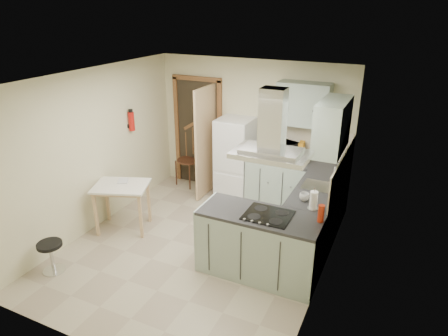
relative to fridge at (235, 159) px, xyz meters
The scene contains 28 objects.
floor 1.96m from the fridge, 83.66° to the right, with size 4.20×4.20×0.00m, color tan.
ceiling 2.52m from the fridge, 83.66° to the right, with size 4.20×4.20×0.00m, color silver.
back_wall 0.62m from the fridge, 56.31° to the left, with size 3.60×3.60×0.00m, color beige.
left_wall 2.46m from the fridge, 131.63° to the right, with size 4.20×4.20×0.00m, color beige.
right_wall 2.74m from the fridge, 41.99° to the right, with size 4.20×4.20×0.00m, color beige.
doorway 0.99m from the fridge, 163.30° to the left, with size 1.10×0.12×2.10m, color brown.
fridge is the anchor object (origin of this frame).
counter_back 0.91m from the fridge, ahead, with size 1.08×0.60×0.90m, color #9EB2A0.
counter_right 1.85m from the fridge, 21.66° to the right, with size 0.60×1.95×0.90m, color #9EB2A0.
splashback 1.26m from the fridge, 13.94° to the left, with size 1.68×0.02×0.50m, color beige.
wall_cabinet_back 1.60m from the fridge, ahead, with size 0.85×0.35×0.70m, color #9EB2A0.
wall_cabinet_right 2.33m from the fridge, 27.50° to the right, with size 0.35×0.90×0.70m, color #9EB2A0.
peninsula 2.35m from the fridge, 58.26° to the right, with size 1.55×0.65×0.90m, color #9EB2A0.
hob 2.39m from the fridge, 56.21° to the right, with size 0.58×0.50×0.01m, color black.
extractor_hood 2.57m from the fridge, 56.21° to the right, with size 0.90×0.55×0.10m, color silver.
sink 1.91m from the fridge, 26.57° to the right, with size 0.45×0.40×0.01m, color silver.
fire_extinguisher 1.93m from the fridge, 149.70° to the right, with size 0.10×0.10×0.32m, color #B2140F.
drop_leaf_table 2.17m from the fridge, 121.88° to the right, with size 0.82×0.61×0.77m, color tan.
bentwood_chair 1.08m from the fridge, behind, with size 0.45×0.45×1.02m, color #482D18.
stool 3.42m from the fridge, 112.66° to the right, with size 0.33×0.33×0.44m, color black.
microwave 0.87m from the fridge, ahead, with size 0.57×0.39×0.32m, color black.
kettle 1.31m from the fridge, ahead, with size 0.14×0.14×0.20m, color white.
cereal_box 1.22m from the fridge, ahead, with size 0.08×0.20×0.31m, color orange.
soap_bottle 1.92m from the fridge, 10.55° to the right, with size 0.09×0.09×0.20m, color #B5B4C1.
paper_towel 2.39m from the fridge, 41.16° to the right, with size 0.10×0.10×0.25m, color white.
cup 2.14m from the fridge, 40.29° to the right, with size 0.13×0.13×0.10m, color silver.
red_bottle 2.70m from the fridge, 43.51° to the right, with size 0.08×0.08×0.22m, color red.
book 2.13m from the fridge, 125.92° to the right, with size 0.15×0.21×0.09m, color brown.
Camera 1 is at (2.50, -4.39, 3.35)m, focal length 32.00 mm.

